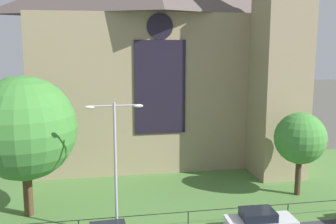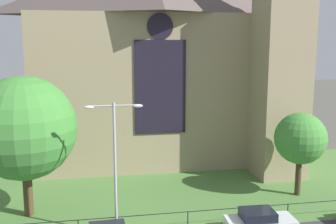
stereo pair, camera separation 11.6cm
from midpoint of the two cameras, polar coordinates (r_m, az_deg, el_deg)
ground at (r=33.36m, az=-0.83°, el=-10.46°), size 160.00×160.00×0.00m
grass_verge at (r=31.52m, az=-0.23°, el=-11.71°), size 120.00×20.00×0.01m
church_building at (r=40.02m, az=-1.16°, el=8.02°), size 23.20×16.20×26.00m
iron_railing at (r=26.27m, az=2.94°, el=-14.07°), size 26.97×0.07×1.13m
tree_right_near at (r=32.06m, az=18.15°, el=-3.58°), size 3.88×3.88×6.38m
tree_left_near at (r=28.18m, az=-19.42°, el=-2.16°), size 6.86×6.86×9.46m
streetlamp_near at (r=24.14m, az=-7.32°, el=-5.61°), size 3.37×0.26×8.17m
parked_car_white at (r=26.32m, az=12.85°, el=-14.79°), size 4.26×2.15×1.51m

